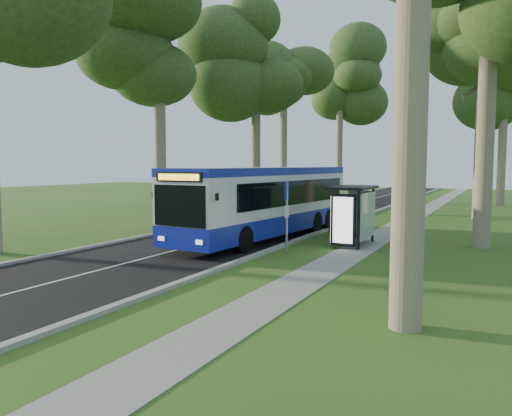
# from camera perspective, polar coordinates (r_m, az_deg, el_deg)

# --- Properties ---
(ground) EXTENTS (120.00, 120.00, 0.00)m
(ground) POSITION_cam_1_polar(r_m,az_deg,el_deg) (18.90, 0.07, -5.57)
(ground) COLOR #2F581B
(ground) RESTS_ON ground
(road) EXTENTS (7.00, 100.00, 0.02)m
(road) POSITION_cam_1_polar(r_m,az_deg,el_deg) (29.33, 2.64, -1.77)
(road) COLOR black
(road) RESTS_ON ground
(kerb_east) EXTENTS (0.25, 100.00, 0.12)m
(kerb_east) POSITION_cam_1_polar(r_m,az_deg,el_deg) (28.10, 9.19, -2.03)
(kerb_east) COLOR #9E9B93
(kerb_east) RESTS_ON ground
(kerb_west) EXTENTS (0.25, 100.00, 0.12)m
(kerb_west) POSITION_cam_1_polar(r_m,az_deg,el_deg) (30.90, -3.30, -1.34)
(kerb_west) COLOR #9E9B93
(kerb_west) RESTS_ON ground
(centre_line) EXTENTS (0.12, 100.00, 0.00)m
(centre_line) POSITION_cam_1_polar(r_m,az_deg,el_deg) (29.33, 2.64, -1.75)
(centre_line) COLOR white
(centre_line) RESTS_ON road
(footpath) EXTENTS (1.50, 100.00, 0.02)m
(footpath) POSITION_cam_1_polar(r_m,az_deg,el_deg) (27.38, 15.20, -2.43)
(footpath) COLOR gray
(footpath) RESTS_ON ground
(bus) EXTENTS (3.68, 12.73, 3.33)m
(bus) POSITION_cam_1_polar(r_m,az_deg,el_deg) (23.27, 1.20, 0.71)
(bus) COLOR white
(bus) RESTS_ON ground
(bus_stop_sign) EXTENTS (0.09, 0.40, 2.84)m
(bus_stop_sign) POSITION_cam_1_polar(r_m,az_deg,el_deg) (19.34, 3.52, -0.10)
(bus_stop_sign) COLOR gray
(bus_stop_sign) RESTS_ON ground
(bus_shelter) EXTENTS (1.61, 2.96, 2.54)m
(bus_shelter) POSITION_cam_1_polar(r_m,az_deg,el_deg) (21.44, 11.04, 0.41)
(bus_shelter) COLOR black
(bus_shelter) RESTS_ON ground
(litter_bin) EXTENTS (0.62, 0.62, 1.09)m
(litter_bin) POSITION_cam_1_polar(r_m,az_deg,el_deg) (24.38, 8.98, -1.93)
(litter_bin) COLOR black
(litter_bin) RESTS_ON ground
(car_white) EXTENTS (3.92, 5.38, 1.70)m
(car_white) POSITION_cam_1_polar(r_m,az_deg,el_deg) (44.40, 4.85, 1.61)
(car_white) COLOR silver
(car_white) RESTS_ON ground
(car_silver) EXTENTS (1.89, 4.26, 1.36)m
(car_silver) POSITION_cam_1_polar(r_m,az_deg,el_deg) (51.69, 8.03, 1.86)
(car_silver) COLOR #A9ACB1
(car_silver) RESTS_ON ground
(tree_west_b) EXTENTS (5.20, 5.20, 15.43)m
(tree_west_b) POSITION_cam_1_polar(r_m,az_deg,el_deg) (31.98, -11.09, 19.32)
(tree_west_b) COLOR #7A6B56
(tree_west_b) RESTS_ON ground
(tree_west_c) EXTENTS (5.20, 5.20, 15.80)m
(tree_west_c) POSITION_cam_1_polar(r_m,az_deg,el_deg) (39.57, -0.00, 17.01)
(tree_west_c) COLOR #7A6B56
(tree_west_c) RESTS_ON ground
(tree_west_d) EXTENTS (5.20, 5.20, 16.14)m
(tree_west_d) POSITION_cam_1_polar(r_m,az_deg,el_deg) (49.36, 3.21, 14.88)
(tree_west_d) COLOR #7A6B56
(tree_west_d) RESTS_ON ground
(tree_west_e) EXTENTS (5.20, 5.20, 17.16)m
(tree_west_e) POSITION_cam_1_polar(r_m,az_deg,el_deg) (57.90, 9.60, 14.10)
(tree_west_e) COLOR #7A6B56
(tree_west_e) RESTS_ON ground
(tree_east_c) EXTENTS (5.20, 5.20, 14.46)m
(tree_east_c) POSITION_cam_1_polar(r_m,az_deg,el_deg) (35.42, 24.58, 16.37)
(tree_east_c) COLOR #7A6B56
(tree_east_c) RESTS_ON ground
(tree_east_d) EXTENTS (5.20, 5.20, 15.23)m
(tree_east_d) POSITION_cam_1_polar(r_m,az_deg,el_deg) (47.29, 26.62, 13.99)
(tree_east_d) COLOR #7A6B56
(tree_east_d) RESTS_ON ground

